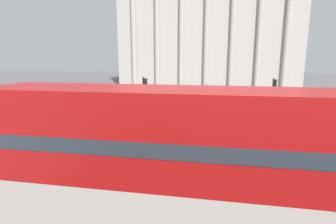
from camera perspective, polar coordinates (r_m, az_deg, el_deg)
name	(u,v)px	position (r m, az deg, el deg)	size (l,w,h in m)	color
double_decker_bus	(164,147)	(8.25, -0.78, -7.56)	(11.31, 2.64, 4.15)	black
plaza_building_left	(209,17)	(52.94, 8.85, 19.67)	(32.23, 13.87, 25.40)	#BCB2A8
traffic_light_mid	(144,94)	(19.62, -5.14, 3.85)	(0.42, 0.24, 3.72)	black
traffic_light_far	(274,91)	(25.83, 21.99, 4.33)	(0.42, 0.24, 3.31)	black
car_silver	(259,119)	(20.35, 19.28, -1.44)	(4.20, 1.93, 1.35)	black
pedestrian_olive	(236,92)	(33.82, 14.55, 4.19)	(0.32, 0.32, 1.66)	#282B33
pedestrian_blue	(207,89)	(35.89, 8.39, 4.95)	(0.32, 0.32, 1.77)	#282B33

